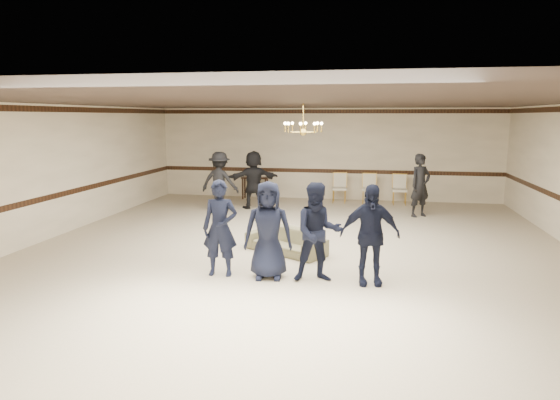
# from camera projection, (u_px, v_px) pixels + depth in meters

# --- Properties ---
(room) EXTENTS (12.01, 14.01, 3.21)m
(room) POSITION_uv_depth(u_px,v_px,m) (296.00, 179.00, 10.37)
(room) COLOR #C0AD94
(room) RESTS_ON ground
(chair_rail) EXTENTS (12.00, 0.02, 0.14)m
(chair_rail) POSITION_uv_depth(u_px,v_px,m) (326.00, 171.00, 17.24)
(chair_rail) COLOR #321B0F
(chair_rail) RESTS_ON wall_back
(crown_molding) EXTENTS (12.00, 0.02, 0.14)m
(crown_molding) POSITION_uv_depth(u_px,v_px,m) (327.00, 111.00, 16.89)
(crown_molding) COLOR #321B0F
(crown_molding) RESTS_ON wall_back
(chandelier) EXTENTS (0.94, 0.94, 0.89)m
(chandelier) POSITION_uv_depth(u_px,v_px,m) (303.00, 118.00, 11.13)
(chandelier) COLOR gold
(chandelier) RESTS_ON ceiling
(boy_a) EXTENTS (0.68, 0.47, 1.78)m
(boy_a) POSITION_uv_depth(u_px,v_px,m) (220.00, 228.00, 8.91)
(boy_a) COLOR black
(boy_a) RESTS_ON floor
(boy_b) EXTENTS (0.94, 0.68, 1.78)m
(boy_b) POSITION_uv_depth(u_px,v_px,m) (268.00, 230.00, 8.75)
(boy_b) COLOR black
(boy_b) RESTS_ON floor
(boy_c) EXTENTS (1.00, 0.86, 1.78)m
(boy_c) POSITION_uv_depth(u_px,v_px,m) (318.00, 232.00, 8.59)
(boy_c) COLOR black
(boy_c) RESTS_ON floor
(boy_d) EXTENTS (1.10, 0.60, 1.78)m
(boy_d) POSITION_uv_depth(u_px,v_px,m) (370.00, 235.00, 8.42)
(boy_d) COLOR black
(boy_d) RESTS_ON floor
(settee) EXTENTS (1.92, 1.53, 0.53)m
(settee) POSITION_uv_depth(u_px,v_px,m) (286.00, 241.00, 10.50)
(settee) COLOR #686345
(settee) RESTS_ON floor
(adult_left) EXTENTS (1.25, 0.80, 1.85)m
(adult_left) POSITION_uv_depth(u_px,v_px,m) (220.00, 182.00, 14.98)
(adult_left) COLOR black
(adult_left) RESTS_ON floor
(adult_mid) EXTENTS (1.77, 1.29, 1.85)m
(adult_mid) POSITION_uv_depth(u_px,v_px,m) (254.00, 180.00, 15.49)
(adult_mid) COLOR black
(adult_mid) RESTS_ON floor
(adult_right) EXTENTS (0.80, 0.75, 1.85)m
(adult_right) POSITION_uv_depth(u_px,v_px,m) (420.00, 185.00, 14.19)
(adult_right) COLOR black
(adult_right) RESTS_ON floor
(banquet_chair_left) EXTENTS (0.53, 0.53, 0.99)m
(banquet_chair_left) POSITION_uv_depth(u_px,v_px,m) (339.00, 188.00, 16.57)
(banquet_chair_left) COLOR beige
(banquet_chair_left) RESTS_ON floor
(banquet_chair_mid) EXTENTS (0.49, 0.49, 0.99)m
(banquet_chair_mid) POSITION_uv_depth(u_px,v_px,m) (369.00, 189.00, 16.39)
(banquet_chair_mid) COLOR beige
(banquet_chair_mid) RESTS_ON floor
(banquet_chair_right) EXTENTS (0.49, 0.49, 0.99)m
(banquet_chair_right) POSITION_uv_depth(u_px,v_px,m) (400.00, 190.00, 16.21)
(banquet_chair_right) COLOR beige
(banquet_chair_right) RESTS_ON floor
(console_table) EXTENTS (0.94, 0.40, 0.79)m
(console_table) POSITION_uv_depth(u_px,v_px,m) (255.00, 188.00, 17.32)
(console_table) COLOR black
(console_table) RESTS_ON floor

